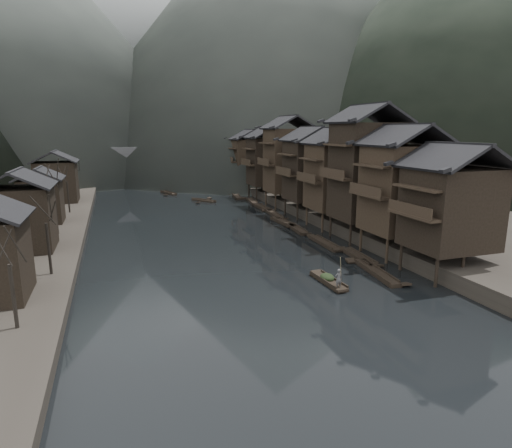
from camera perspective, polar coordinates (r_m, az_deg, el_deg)
name	(u,v)px	position (r m, az deg, el deg)	size (l,w,h in m)	color
water	(241,267)	(41.94, -2.00, -5.79)	(300.00, 300.00, 0.00)	black
right_bank	(347,189)	(91.67, 12.05, 4.54)	(40.00, 200.00, 1.80)	#2D2823
stilt_houses	(316,159)	(64.33, 7.98, 8.57)	(9.00, 67.60, 16.31)	black
left_houses	(35,191)	(59.53, -27.33, 3.87)	(8.10, 53.20, 8.73)	black
bare_trees	(64,186)	(57.45, -24.18, 4.59)	(3.94, 62.29, 7.87)	black
moored_sampans	(287,222)	(61.41, 4.12, 0.29)	(3.48, 55.86, 0.47)	black
midriver_boats	(164,190)	(95.44, -12.21, 4.42)	(12.85, 36.30, 0.45)	black
stone_bridge	(160,162)	(111.07, -12.74, 8.04)	(40.00, 6.00, 9.00)	#4C4C4F
hills	(142,23)	(214.91, -14.94, 24.44)	(320.00, 380.00, 132.89)	black
hero_sampan	(328,281)	(38.23, 9.61, -7.48)	(1.31, 5.40, 0.44)	black
cargo_heap	(327,274)	(38.24, 9.48, -6.53)	(1.18, 1.55, 0.71)	black
boatman	(339,276)	(36.29, 10.97, -6.81)	(0.62, 0.41, 1.71)	#5B5B5D
bamboo_pole	(342,243)	(35.57, 11.43, -2.50)	(0.06, 0.06, 4.51)	#8C7A51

